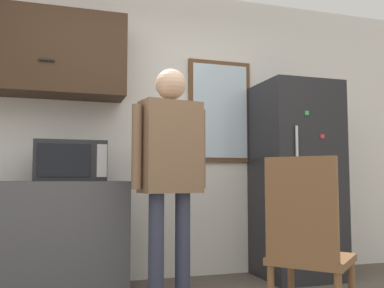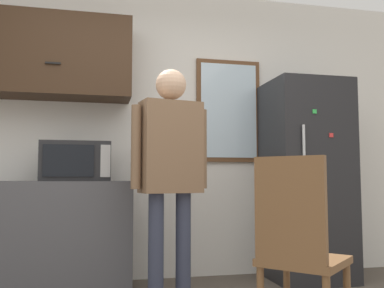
{
  "view_description": "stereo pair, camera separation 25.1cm",
  "coord_description": "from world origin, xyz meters",
  "px_view_note": "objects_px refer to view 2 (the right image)",
  "views": [
    {
      "loc": [
        -0.77,
        -1.83,
        0.9
      ],
      "look_at": [
        0.15,
        1.12,
        1.15
      ],
      "focal_mm": 40.0,
      "sensor_mm": 36.0,
      "label": 1
    },
    {
      "loc": [
        -0.53,
        -1.9,
        0.9
      ],
      "look_at": [
        0.15,
        1.12,
        1.15
      ],
      "focal_mm": 40.0,
      "sensor_mm": 36.0,
      "label": 2
    }
  ],
  "objects_px": {
    "refrigerator": "(306,179)",
    "microwave": "(76,162)",
    "chair": "(298,245)",
    "person": "(170,159)"
  },
  "relations": [
    {
      "from": "refrigerator",
      "to": "chair",
      "type": "xyz_separation_m",
      "value": [
        -0.82,
        -1.47,
        -0.34
      ]
    },
    {
      "from": "refrigerator",
      "to": "microwave",
      "type": "bearing_deg",
      "value": -179.22
    },
    {
      "from": "microwave",
      "to": "chair",
      "type": "height_order",
      "value": "microwave"
    },
    {
      "from": "microwave",
      "to": "person",
      "type": "bearing_deg",
      "value": -36.57
    },
    {
      "from": "microwave",
      "to": "person",
      "type": "distance_m",
      "value": 0.85
    },
    {
      "from": "person",
      "to": "microwave",
      "type": "bearing_deg",
      "value": 132.28
    },
    {
      "from": "person",
      "to": "chair",
      "type": "bearing_deg",
      "value": -71.84
    },
    {
      "from": "person",
      "to": "chair",
      "type": "height_order",
      "value": "person"
    },
    {
      "from": "refrigerator",
      "to": "chair",
      "type": "height_order",
      "value": "refrigerator"
    },
    {
      "from": "microwave",
      "to": "refrigerator",
      "type": "bearing_deg",
      "value": 0.78
    }
  ]
}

